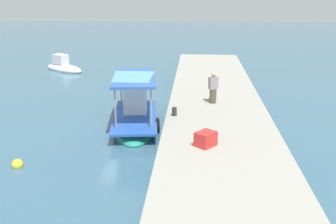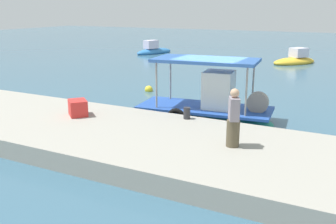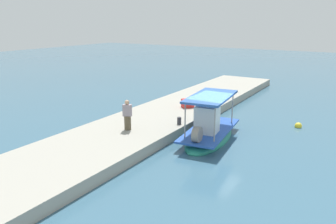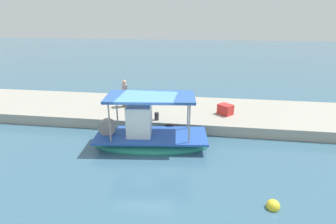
{
  "view_description": "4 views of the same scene",
  "coord_description": "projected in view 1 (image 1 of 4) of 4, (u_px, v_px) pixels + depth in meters",
  "views": [
    {
      "loc": [
        -18.08,
        -3.31,
        6.56
      ],
      "look_at": [
        -0.23,
        -2.03,
        0.82
      ],
      "focal_mm": 42.07,
      "sensor_mm": 36.0,
      "label": 1
    },
    {
      "loc": [
        5.46,
        -14.3,
        4.41
      ],
      "look_at": [
        -0.69,
        -2.46,
        0.77
      ],
      "focal_mm": 41.34,
      "sensor_mm": 36.0,
      "label": 2
    },
    {
      "loc": [
        15.98,
        6.74,
        6.41
      ],
      "look_at": [
        0.3,
        -2.89,
        1.3
      ],
      "focal_mm": 35.49,
      "sensor_mm": 36.0,
      "label": 3
    },
    {
      "loc": [
        -2.57,
        10.93,
        5.88
      ],
      "look_at": [
        -0.52,
        -3.04,
        0.79
      ],
      "focal_mm": 28.72,
      "sensor_mm": 36.0,
      "label": 4
    }
  ],
  "objects": [
    {
      "name": "ground_plane",
      "position": [
        127.0,
        125.0,
        19.41
      ],
      "size": [
        120.0,
        120.0,
        0.0
      ],
      "primitive_type": "plane",
      "color": "#396177"
    },
    {
      "name": "dock_quay",
      "position": [
        218.0,
        122.0,
        19.02
      ],
      "size": [
        36.0,
        5.05,
        0.58
      ],
      "primitive_type": "cube",
      "color": "#9F9B8F",
      "rests_on": "ground_plane"
    },
    {
      "name": "main_fishing_boat",
      "position": [
        135.0,
        117.0,
        19.24
      ],
      "size": [
        5.65,
        2.68,
        2.83
      ],
      "color": "#258F77",
      "rests_on": "ground_plane"
    },
    {
      "name": "fisherman_near_bollard",
      "position": [
        213.0,
        89.0,
        20.91
      ],
      "size": [
        0.5,
        0.54,
        1.67
      ],
      "color": "brown",
      "rests_on": "dock_quay"
    },
    {
      "name": "mooring_bollard",
      "position": [
        174.0,
        111.0,
        19.0
      ],
      "size": [
        0.24,
        0.24,
        0.41
      ],
      "primitive_type": "cylinder",
      "color": "#2D2D33",
      "rests_on": "dock_quay"
    },
    {
      "name": "cargo_crate",
      "position": [
        206.0,
        139.0,
        15.37
      ],
      "size": [
        0.97,
        0.95,
        0.58
      ],
      "primitive_type": "cube",
      "rotation": [
        0.0,
        0.0,
        2.43
      ],
      "color": "red",
      "rests_on": "dock_quay"
    },
    {
      "name": "marker_buoy",
      "position": [
        18.0,
        165.0,
        14.96
      ],
      "size": [
        0.43,
        0.43,
        0.43
      ],
      "color": "yellow",
      "rests_on": "ground_plane"
    },
    {
      "name": "moored_boat_far",
      "position": [
        64.0,
        67.0,
        32.0
      ],
      "size": [
        3.29,
        4.05,
        1.54
      ],
      "color": "white",
      "rests_on": "ground_plane"
    }
  ]
}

